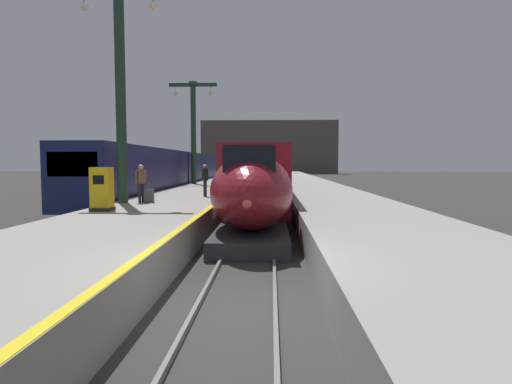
{
  "coord_description": "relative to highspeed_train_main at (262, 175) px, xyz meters",
  "views": [
    {
      "loc": [
        0.67,
        -7.65,
        2.8
      ],
      "look_at": [
        0.14,
        6.61,
        1.8
      ],
      "focal_mm": 29.03,
      "sensor_mm": 36.0,
      "label": 1
    }
  ],
  "objects": [
    {
      "name": "platform_left_safety_stripe",
      "position": [
        -1.77,
        3.0,
        -0.88
      ],
      "size": [
        0.2,
        107.8,
        0.01
      ],
      "primitive_type": "cube",
      "color": "yellow",
      "rests_on": "platform_left"
    },
    {
      "name": "ground_plane",
      "position": [
        0.0,
        -21.75,
        -1.93
      ],
      "size": [
        260.0,
        260.0,
        0.0
      ],
      "primitive_type": "plane",
      "color": "#33302D"
    },
    {
      "name": "rail_secondary_right",
      "position": [
        -7.35,
        5.75,
        -1.87
      ],
      "size": [
        0.08,
        110.0,
        0.12
      ],
      "primitive_type": "cube",
      "color": "slate",
      "rests_on": "ground"
    },
    {
      "name": "passenger_far_waiting",
      "position": [
        -2.37,
        -2.72,
        0.11
      ],
      "size": [
        0.53,
        0.36,
        1.69
      ],
      "color": "#23232D",
      "rests_on": "platform_left"
    },
    {
      "name": "terminus_back_wall",
      "position": [
        0.0,
        80.25,
        5.07
      ],
      "size": [
        36.0,
        2.0,
        14.0
      ],
      "primitive_type": "cube",
      "color": "#4C4742",
      "rests_on": "ground"
    },
    {
      "name": "regional_train_adjacent",
      "position": [
        -8.1,
        6.63,
        0.19
      ],
      "size": [
        2.85,
        36.6,
        3.8
      ],
      "color": "#141E4C",
      "rests_on": "ground"
    },
    {
      "name": "rail_main_left",
      "position": [
        -0.75,
        5.75,
        -1.87
      ],
      "size": [
        0.08,
        110.0,
        0.12
      ],
      "primitive_type": "cube",
      "color": "slate",
      "rests_on": "ground"
    },
    {
      "name": "passenger_near_edge",
      "position": [
        -5.07,
        -11.42,
        0.11
      ],
      "size": [
        0.41,
        0.46,
        1.69
      ],
      "color": "#23232D",
      "rests_on": "platform_left"
    },
    {
      "name": "rail_main_right",
      "position": [
        0.75,
        5.75,
        -1.87
      ],
      "size": [
        0.08,
        110.0,
        0.12
      ],
      "primitive_type": "cube",
      "color": "slate",
      "rests_on": "ground"
    },
    {
      "name": "station_column_mid",
      "position": [
        -5.9,
        -11.43,
        4.77
      ],
      "size": [
        4.0,
        0.68,
        9.42
      ],
      "color": "#1E3828",
      "rests_on": "platform_left"
    },
    {
      "name": "passenger_mid_platform",
      "position": [
        -2.79,
        -8.02,
        0.11
      ],
      "size": [
        0.37,
        0.52,
        1.69
      ],
      "color": "#23232D",
      "rests_on": "platform_left"
    },
    {
      "name": "platform_right",
      "position": [
        4.05,
        3.0,
        -1.41
      ],
      "size": [
        4.8,
        110.0,
        1.05
      ],
      "primitive_type": "cube",
      "color": "gray",
      "rests_on": "ground"
    },
    {
      "name": "station_column_far",
      "position": [
        -5.9,
        5.33,
        4.28
      ],
      "size": [
        4.0,
        0.68,
        8.51
      ],
      "color": "#1E3828",
      "rests_on": "platform_left"
    },
    {
      "name": "rail_secondary_left",
      "position": [
        -8.85,
        5.75,
        -1.87
      ],
      "size": [
        0.08,
        110.0,
        0.12
      ],
      "primitive_type": "cube",
      "color": "slate",
      "rests_on": "ground"
    },
    {
      "name": "highspeed_train_main",
      "position": [
        0.0,
        0.0,
        0.0
      ],
      "size": [
        2.92,
        37.28,
        3.6
      ],
      "color": "maroon",
      "rests_on": "ground"
    },
    {
      "name": "ticket_machine_yellow",
      "position": [
        -5.55,
        -14.5,
        -0.14
      ],
      "size": [
        0.76,
        0.62,
        1.6
      ],
      "color": "yellow",
      "rests_on": "platform_left"
    },
    {
      "name": "rolling_suitcase",
      "position": [
        -4.76,
        -11.32,
        -0.58
      ],
      "size": [
        0.4,
        0.22,
        0.98
      ],
      "color": "#4C4C51",
      "rests_on": "platform_left"
    },
    {
      "name": "platform_left",
      "position": [
        -4.05,
        3.0,
        -1.41
      ],
      "size": [
        4.8,
        110.0,
        1.05
      ],
      "primitive_type": "cube",
      "color": "gray",
      "rests_on": "ground"
    }
  ]
}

